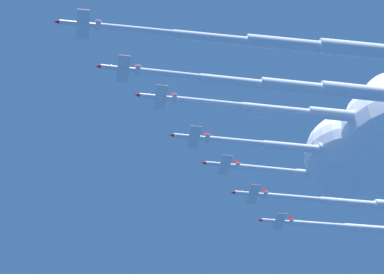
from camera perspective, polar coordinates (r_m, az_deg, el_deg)
name	(u,v)px	position (r m, az deg, el deg)	size (l,w,h in m)	color
jet_lead	(292,44)	(184.43, 6.90, 6.36)	(64.55, 45.78, 3.69)	silver
jet_port_inner	(297,86)	(191.90, 7.26, 3.47)	(56.71, 41.44, 3.67)	silver
jet_starboard_inner	(350,116)	(205.22, 10.81, 1.45)	(64.70, 47.08, 3.68)	silver
jet_port_mid	(351,151)	(212.10, 10.86, -0.96)	(56.66, 40.93, 3.68)	silver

